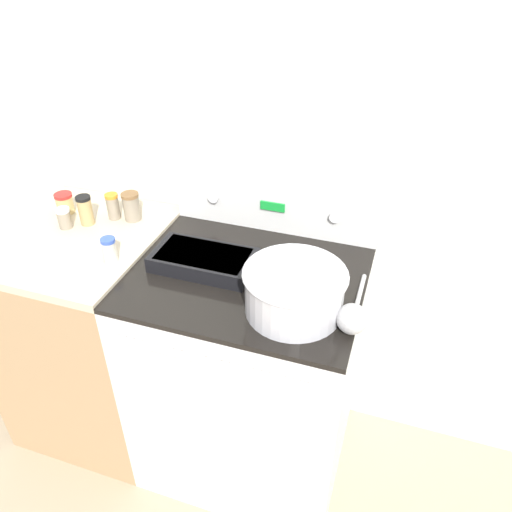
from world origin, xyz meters
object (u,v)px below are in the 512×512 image
casserole_dish (204,259)px  spice_jar_blue_cap (109,250)px  spice_jar_orange_cap (113,206)px  spice_jar_white_cap (64,218)px  spice_jar_black_cap (85,210)px  spice_jar_red_cap (65,203)px  mixing_bowl (294,289)px  spice_jar_brown_cap (131,206)px  ladle (353,318)px

casserole_dish → spice_jar_blue_cap: (-0.30, -0.08, 0.03)m
spice_jar_orange_cap → casserole_dish: bearing=-21.1°
casserole_dish → spice_jar_white_cap: 0.58m
casserole_dish → spice_jar_black_cap: spice_jar_black_cap is taller
spice_jar_orange_cap → spice_jar_white_cap: 0.18m
spice_jar_blue_cap → spice_jar_orange_cap: bearing=119.3°
spice_jar_red_cap → mixing_bowl: bearing=-15.2°
spice_jar_blue_cap → spice_jar_brown_cap: 0.27m
mixing_bowl → spice_jar_red_cap: bearing=164.8°
mixing_bowl → spice_jar_orange_cap: 0.83m
ladle → spice_jar_red_cap: (-1.15, 0.29, 0.01)m
ladle → spice_jar_brown_cap: (-0.88, 0.33, 0.03)m
ladle → mixing_bowl: bearing=171.4°
casserole_dish → spice_jar_black_cap: size_ratio=2.97×
spice_jar_brown_cap → spice_jar_white_cap: bearing=-147.5°
spice_jar_black_cap → ladle: bearing=-13.5°
spice_jar_black_cap → spice_jar_white_cap: spice_jar_black_cap is taller
spice_jar_black_cap → spice_jar_white_cap: 0.08m
spice_jar_orange_cap → ladle: bearing=-18.2°
spice_jar_white_cap → spice_jar_orange_cap: bearing=40.8°
spice_jar_black_cap → casserole_dish: bearing=-11.3°
spice_jar_blue_cap → spice_jar_red_cap: bearing=146.2°
spice_jar_blue_cap → spice_jar_white_cap: bearing=154.0°
spice_jar_blue_cap → spice_jar_red_cap: size_ratio=1.07×
spice_jar_white_cap → casserole_dish: bearing=-5.4°
casserole_dish → spice_jar_orange_cap: size_ratio=3.34×
spice_jar_brown_cap → casserole_dish: bearing=-26.5°
spice_jar_white_cap → spice_jar_red_cap: spice_jar_red_cap is taller
spice_jar_black_cap → spice_jar_white_cap: bearing=-141.2°
casserole_dish → spice_jar_red_cap: size_ratio=4.20×
casserole_dish → spice_jar_blue_cap: 0.31m
spice_jar_black_cap → mixing_bowl: bearing=-14.5°
mixing_bowl → ladle: size_ratio=1.00×
spice_jar_orange_cap → spice_jar_red_cap: 0.20m
ladle → casserole_dish: bearing=164.3°
ladle → spice_jar_orange_cap: spice_jar_orange_cap is taller
spice_jar_white_cap → spice_jar_red_cap: 0.12m
mixing_bowl → spice_jar_brown_cap: 0.77m
spice_jar_blue_cap → spice_jar_black_cap: size_ratio=0.76×
spice_jar_brown_cap → spice_jar_red_cap: spice_jar_brown_cap is taller
spice_jar_brown_cap → spice_jar_red_cap: (-0.27, -0.04, -0.01)m
ladle → spice_jar_black_cap: bearing=166.5°
spice_jar_red_cap → spice_jar_white_cap: bearing=-54.9°
spice_jar_red_cap → ladle: bearing=-14.2°
casserole_dish → spice_jar_brown_cap: (-0.37, 0.18, 0.04)m
ladle → spice_jar_brown_cap: spice_jar_brown_cap is taller
spice_jar_orange_cap → spice_jar_red_cap: size_ratio=1.26×
spice_jar_blue_cap → spice_jar_white_cap: spice_jar_blue_cap is taller
ladle → spice_jar_white_cap: (-1.09, 0.20, 0.01)m
casserole_dish → ladle: bearing=-15.7°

